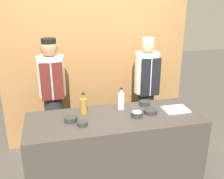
# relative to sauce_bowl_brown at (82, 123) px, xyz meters

# --- Properties ---
(cabinet_wall) EXTENTS (2.74, 0.18, 2.40)m
(cabinet_wall) POSITION_rel_sauce_bowl_brown_xyz_m (0.38, 1.29, 0.27)
(cabinet_wall) COLOR olive
(cabinet_wall) RESTS_ON ground_plane
(counter) EXTENTS (1.98, 0.73, 0.91)m
(counter) POSITION_rel_sauce_bowl_brown_xyz_m (0.38, 0.11, -0.48)
(counter) COLOR #3D3833
(counter) RESTS_ON ground_plane
(sauce_bowl_brown) EXTENTS (0.11, 0.11, 0.05)m
(sauce_bowl_brown) POSITION_rel_sauce_bowl_brown_xyz_m (0.00, 0.00, 0.00)
(sauce_bowl_brown) COLOR #2D2D2D
(sauce_bowl_brown) RESTS_ON counter
(sauce_bowl_white) EXTENTS (0.13, 0.13, 0.06)m
(sauce_bowl_white) POSITION_rel_sauce_bowl_brown_xyz_m (0.63, 0.06, 0.01)
(sauce_bowl_white) COLOR #2D2D2D
(sauce_bowl_white) RESTS_ON counter
(sauce_bowl_orange) EXTENTS (0.13, 0.13, 0.06)m
(sauce_bowl_orange) POSITION_rel_sauce_bowl_brown_xyz_m (0.82, 0.35, 0.01)
(sauce_bowl_orange) COLOR #2D2D2D
(sauce_bowl_orange) RESTS_ON counter
(sauce_bowl_red) EXTENTS (0.14, 0.14, 0.05)m
(sauce_bowl_red) POSITION_rel_sauce_bowl_brown_xyz_m (-0.11, 0.12, 0.00)
(sauce_bowl_red) COLOR #2D2D2D
(sauce_bowl_red) RESTS_ON counter
(sauce_bowl_purple) EXTENTS (0.16, 0.16, 0.05)m
(sauce_bowl_purple) POSITION_rel_sauce_bowl_brown_xyz_m (0.81, 0.11, -0.00)
(sauce_bowl_purple) COLOR #2D2D2D
(sauce_bowl_purple) RESTS_ON counter
(cutting_board) EXTENTS (0.29, 0.22, 0.02)m
(cutting_board) POSITION_rel_sauce_bowl_brown_xyz_m (1.13, 0.12, -0.02)
(cutting_board) COLOR white
(cutting_board) RESTS_ON counter
(bottle_clear) EXTENTS (0.08, 0.08, 0.26)m
(bottle_clear) POSITION_rel_sauce_bowl_brown_xyz_m (0.51, 0.32, 0.08)
(bottle_clear) COLOR silver
(bottle_clear) RESTS_ON counter
(bottle_vinegar) EXTENTS (0.08, 0.08, 0.25)m
(bottle_vinegar) POSITION_rel_sauce_bowl_brown_xyz_m (0.06, 0.29, 0.07)
(bottle_vinegar) COLOR olive
(bottle_vinegar) RESTS_ON counter
(chef_left) EXTENTS (0.35, 0.35, 1.69)m
(chef_left) POSITION_rel_sauce_bowl_brown_xyz_m (-0.28, 0.88, -0.01)
(chef_left) COLOR #28282D
(chef_left) RESTS_ON ground_plane
(chef_right) EXTENTS (0.34, 0.34, 1.65)m
(chef_right) POSITION_rel_sauce_bowl_brown_xyz_m (1.04, 0.88, -0.04)
(chef_right) COLOR #28282D
(chef_right) RESTS_ON ground_plane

